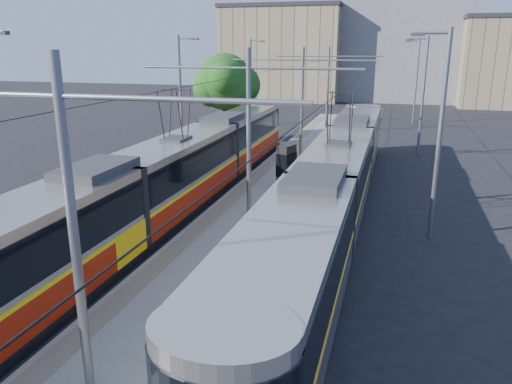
% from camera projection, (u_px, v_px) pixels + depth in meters
% --- Properties ---
extents(ground, '(160.00, 160.00, 0.00)m').
position_uv_depth(ground, '(171.00, 310.00, 14.46)').
color(ground, black).
rests_on(ground, ground).
extents(platform, '(4.00, 50.00, 0.30)m').
position_uv_depth(platform, '(291.00, 170.00, 30.12)').
color(platform, gray).
rests_on(platform, ground).
extents(tactile_strip_left, '(0.70, 50.00, 0.01)m').
position_uv_depth(tactile_strip_left, '(268.00, 166.00, 30.45)').
color(tactile_strip_left, gray).
rests_on(tactile_strip_left, platform).
extents(tactile_strip_right, '(0.70, 50.00, 0.01)m').
position_uv_depth(tactile_strip_right, '(315.00, 169.00, 29.70)').
color(tactile_strip_right, gray).
rests_on(tactile_strip_right, platform).
extents(rails, '(8.71, 70.00, 0.03)m').
position_uv_depth(rails, '(291.00, 172.00, 30.16)').
color(rails, gray).
rests_on(rails, ground).
extents(tram_left, '(2.43, 31.88, 5.50)m').
position_uv_depth(tram_left, '(178.00, 174.00, 22.89)').
color(tram_left, black).
rests_on(tram_left, ground).
extents(tram_right, '(2.43, 31.69, 5.50)m').
position_uv_depth(tram_right, '(337.00, 178.00, 21.63)').
color(tram_right, black).
rests_on(tram_right, ground).
extents(catenary, '(9.20, 70.00, 7.00)m').
position_uv_depth(catenary, '(282.00, 102.00, 26.26)').
color(catenary, slate).
rests_on(catenary, platform).
extents(street_lamps, '(15.18, 38.22, 8.00)m').
position_uv_depth(street_lamps, '(305.00, 96.00, 32.68)').
color(street_lamps, slate).
rests_on(street_lamps, ground).
extents(shelter, '(0.92, 1.17, 2.26)m').
position_uv_depth(shelter, '(286.00, 166.00, 25.35)').
color(shelter, black).
rests_on(shelter, platform).
extents(tree, '(4.71, 4.36, 6.85)m').
position_uv_depth(tree, '(229.00, 83.00, 38.17)').
color(tree, '#382314').
rests_on(tree, ground).
extents(building_left, '(16.32, 12.24, 12.71)m').
position_uv_depth(building_left, '(285.00, 53.00, 70.68)').
color(building_left, gray).
rests_on(building_left, ground).
extents(building_centre, '(18.36, 14.28, 15.36)m').
position_uv_depth(building_centre, '(403.00, 43.00, 69.85)').
color(building_centre, gray).
rests_on(building_centre, ground).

